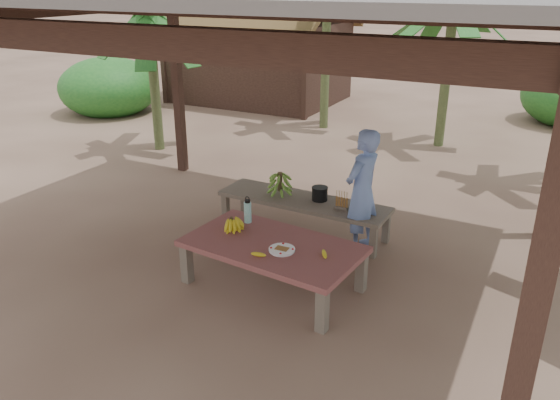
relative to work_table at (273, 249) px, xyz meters
The scene contains 16 objects.
ground 0.66m from the work_table, 136.43° to the left, with size 80.00×80.00×0.00m, color brown.
pavilion 2.39m from the work_table, 138.77° to the left, with size 6.60×5.60×2.95m.
work_table is the anchor object (origin of this frame).
bench 1.39m from the work_table, 102.25° to the left, with size 2.21×0.65×0.45m.
ripe_banana_bunch 0.59m from the work_table, 169.65° to the left, with size 0.26×0.22×0.16m, color yellow, non-canonical shape.
plate 0.22m from the work_table, 34.02° to the right, with size 0.27×0.27×0.04m.
loose_banana_front 0.32m from the work_table, 88.27° to the right, with size 0.04×0.15×0.04m, color yellow.
loose_banana_side 0.58m from the work_table, ahead, with size 0.04×0.14×0.04m, color yellow.
water_flask 0.64m from the work_table, 145.43° to the left, with size 0.08×0.08×0.31m.
green_banana_stalk 1.51m from the work_table, 114.71° to the left, with size 0.28×0.28×0.32m, color #598C2D, non-canonical shape.
cooking_pot 1.44m from the work_table, 94.02° to the left, with size 0.19×0.19×0.17m, color black.
skewer_rack 1.32m from the work_table, 79.17° to the left, with size 0.18×0.08×0.24m, color #A57F47, non-canonical shape.
woman 1.39m from the work_table, 68.13° to the left, with size 0.54×0.35×1.48m, color #6D87CE.
hut 9.68m from the work_table, 120.22° to the left, with size 4.40×3.43×2.85m.
banana_plant_n 6.50m from the work_table, 86.51° to the left, with size 1.80×1.80×2.98m.
banana_plant_w 5.81m from the work_table, 141.45° to the left, with size 1.80×1.80×2.73m.
Camera 1 is at (2.75, -4.76, 3.03)m, focal length 35.00 mm.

